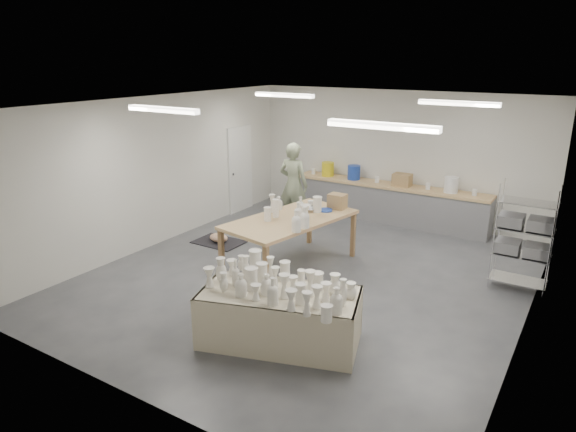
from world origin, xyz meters
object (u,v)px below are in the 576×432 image
Objects in this scene: drying_table at (279,314)px; red_stool at (299,211)px; potter at (293,185)px; work_table at (296,217)px.

drying_table is 5.28m from red_stool.
potter is 0.74m from red_stool.
drying_table is at bearing 117.34° from potter.
drying_table is at bearing -52.65° from work_table.
potter reaches higher than drying_table.
work_table reaches higher than drying_table.
potter is (-2.46, 4.40, 0.53)m from drying_table.
work_table is at bearing 98.76° from drying_table.
drying_table reaches higher than red_stool.
drying_table is 6.10× the size of red_stool.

